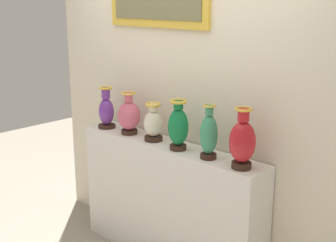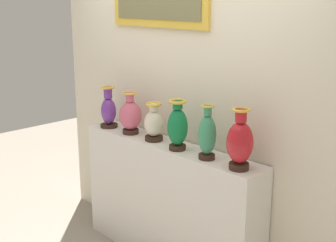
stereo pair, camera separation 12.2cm
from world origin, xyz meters
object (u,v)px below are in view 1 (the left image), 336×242
vase_jade (209,135)px  vase_violet (106,110)px  vase_rose (129,116)px  vase_emerald (178,126)px  vase_ivory (153,124)px  vase_crimson (242,142)px

vase_jade → vase_violet: bearing=179.7°
vase_rose → vase_emerald: bearing=-2.0°
vase_ivory → vase_emerald: bearing=-5.9°
vase_rose → vase_crimson: 1.15m
vase_violet → vase_jade: size_ratio=0.93×
vase_rose → vase_emerald: vase_emerald is taller
vase_ivory → vase_emerald: (0.30, -0.03, 0.04)m
vase_rose → vase_crimson: (1.14, -0.02, 0.03)m
vase_violet → vase_jade: vase_jade is taller
vase_jade → vase_emerald: bearing=-179.1°
vase_jade → vase_crimson: bearing=-0.1°
vase_violet → vase_jade: (1.15, -0.01, 0.02)m
vase_ivory → vase_emerald: vase_emerald is taller
vase_violet → vase_ivory: 0.56m
vase_ivory → vase_emerald: 0.30m
vase_crimson → vase_emerald: bearing=-179.6°
vase_violet → vase_jade: 1.15m
vase_violet → vase_emerald: bearing=-0.7°
vase_emerald → vase_violet: bearing=179.3°
vase_violet → vase_crimson: 1.43m
vase_emerald → vase_ivory: bearing=174.1°
vase_emerald → vase_crimson: vase_crimson is taller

